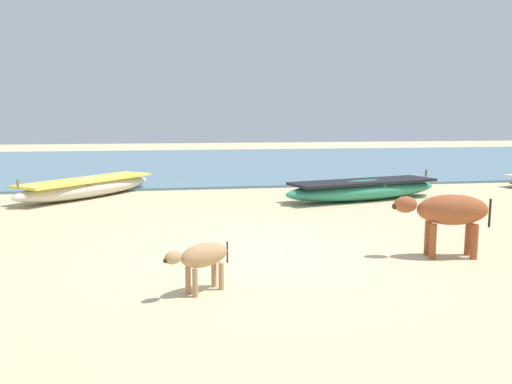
% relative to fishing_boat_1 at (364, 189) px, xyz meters
% --- Properties ---
extents(ground, '(80.00, 80.00, 0.00)m').
position_rel_fishing_boat_1_xyz_m(ground, '(-3.75, -5.17, -0.30)').
color(ground, '#CCB789').
extents(sea_water, '(60.00, 20.00, 0.08)m').
position_rel_fishing_boat_1_xyz_m(sea_water, '(-3.75, 12.83, -0.26)').
color(sea_water, slate).
rests_on(sea_water, ground).
extents(fishing_boat_1, '(5.00, 2.34, 0.75)m').
position_rel_fishing_boat_1_xyz_m(fishing_boat_1, '(0.00, 0.00, 0.00)').
color(fishing_boat_1, '#338C66').
rests_on(fishing_boat_1, ground).
extents(fishing_boat_4, '(3.90, 4.36, 0.74)m').
position_rel_fishing_boat_1_xyz_m(fishing_boat_4, '(-7.63, 1.81, -0.00)').
color(fishing_boat_4, beige).
rests_on(fishing_boat_4, ground).
extents(cow_adult_rust, '(1.57, 0.67, 1.03)m').
position_rel_fishing_boat_1_xyz_m(cow_adult_rust, '(-0.89, -5.85, 0.44)').
color(cow_adult_rust, '#9E4C28').
rests_on(cow_adult_rust, ground).
extents(calf_near_tan, '(0.92, 0.69, 0.65)m').
position_rel_fishing_boat_1_xyz_m(calf_near_tan, '(-4.93, -6.89, 0.17)').
color(calf_near_tan, tan).
rests_on(calf_near_tan, ground).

